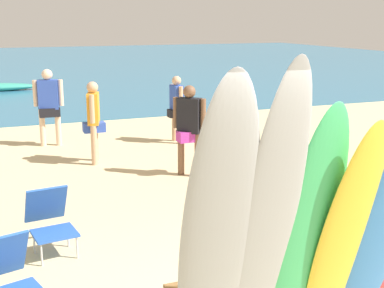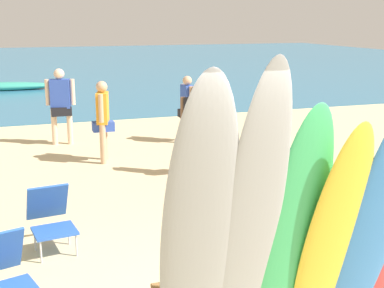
{
  "view_description": "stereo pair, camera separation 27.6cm",
  "coord_description": "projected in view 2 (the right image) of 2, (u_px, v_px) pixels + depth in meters",
  "views": [
    {
      "loc": [
        -2.28,
        -3.7,
        2.81
      ],
      "look_at": [
        0.0,
        2.18,
        1.29
      ],
      "focal_mm": 48.93,
      "sensor_mm": 36.0,
      "label": 1
    },
    {
      "loc": [
        -2.02,
        -3.79,
        2.81
      ],
      "look_at": [
        0.0,
        2.18,
        1.29
      ],
      "focal_mm": 48.93,
      "sensor_mm": 36.0,
      "label": 2
    }
  ],
  "objects": [
    {
      "name": "surfboard_yellow_3",
      "position": [
        328.0,
        249.0,
        4.03
      ],
      "size": [
        0.52,
        0.72,
        2.15
      ],
      "primitive_type": "ellipsoid",
      "rotation": [
        0.28,
        0.0,
        0.05
      ],
      "color": "yellow",
      "rests_on": "ground"
    },
    {
      "name": "ground",
      "position": [
        80.0,
        103.0,
        17.67
      ],
      "size": [
        60.0,
        60.0,
        0.0
      ],
      "primitive_type": "plane",
      "color": "#D3BC8C"
    },
    {
      "name": "beachgoer_by_water",
      "position": [
        187.0,
        104.0,
        11.97
      ],
      "size": [
        0.4,
        0.58,
        1.54
      ],
      "rotation": [
        0.0,
        0.0,
        4.77
      ],
      "color": "tan",
      "rests_on": "ground"
    },
    {
      "name": "surfboard_grey_1",
      "position": [
        249.0,
        235.0,
        3.72
      ],
      "size": [
        0.48,
        0.74,
        2.61
      ],
      "primitive_type": "ellipsoid",
      "rotation": [
        0.25,
        0.0,
        0.03
      ],
      "color": "#999EA3",
      "rests_on": "ground"
    },
    {
      "name": "beach_chair_red",
      "position": [
        3.0,
        271.0,
        5.06
      ],
      "size": [
        0.68,
        0.82,
        0.81
      ],
      "rotation": [
        0.0,
        0.0,
        0.28
      ],
      "color": "#B7B7BC",
      "rests_on": "ground"
    },
    {
      "name": "ocean_water",
      "position": [
        48.0,
        64.0,
        33.04
      ],
      "size": [
        60.0,
        40.0,
        0.02
      ],
      "primitive_type": "cube",
      "color": "teal",
      "rests_on": "ground"
    },
    {
      "name": "surfboard_rack",
      "position": [
        270.0,
        282.0,
        4.66
      ],
      "size": [
        2.17,
        0.07,
        0.69
      ],
      "color": "brown",
      "rests_on": "ground"
    },
    {
      "name": "surfboard_grey_0",
      "position": [
        198.0,
        245.0,
        3.63
      ],
      "size": [
        0.59,
        0.76,
        2.54
      ],
      "primitive_type": "ellipsoid",
      "rotation": [
        0.25,
        0.0,
        -0.07
      ],
      "color": "#999EA3",
      "rests_on": "ground"
    },
    {
      "name": "beachgoer_near_rack",
      "position": [
        61.0,
        101.0,
        11.74
      ],
      "size": [
        0.64,
        0.31,
        1.72
      ],
      "rotation": [
        0.0,
        0.0,
        2.94
      ],
      "color": "beige",
      "rests_on": "ground"
    },
    {
      "name": "beachgoer_strolling",
      "position": [
        196.0,
        124.0,
        9.38
      ],
      "size": [
        0.48,
        0.46,
        1.66
      ],
      "rotation": [
        0.0,
        0.0,
        2.39
      ],
      "color": "brown",
      "rests_on": "ground"
    },
    {
      "name": "beachgoer_midbeach",
      "position": [
        103.0,
        116.0,
        10.3
      ],
      "size": [
        0.42,
        0.59,
        1.62
      ],
      "rotation": [
        0.0,
        0.0,
        4.44
      ],
      "color": "tan",
      "rests_on": "ground"
    },
    {
      "name": "surfboard_blue_4",
      "position": [
        370.0,
        236.0,
        4.11
      ],
      "size": [
        0.51,
        0.72,
        2.28
      ],
      "primitive_type": "ellipsoid",
      "rotation": [
        0.28,
        0.0,
        0.02
      ],
      "color": "#337AD1",
      "rests_on": "ground"
    },
    {
      "name": "beach_chair_striped",
      "position": [
        51.0,
        216.0,
        6.48
      ],
      "size": [
        0.59,
        0.79,
        0.8
      ],
      "rotation": [
        0.0,
        0.0,
        0.14
      ],
      "color": "#B7B7BC",
      "rests_on": "ground"
    },
    {
      "name": "surfboard_green_2",
      "position": [
        291.0,
        245.0,
        3.95
      ],
      "size": [
        0.58,
        0.65,
        2.28
      ],
      "primitive_type": "ellipsoid",
      "rotation": [
        0.23,
        0.0,
        0.08
      ],
      "color": "#38B266",
      "rests_on": "ground"
    }
  ]
}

